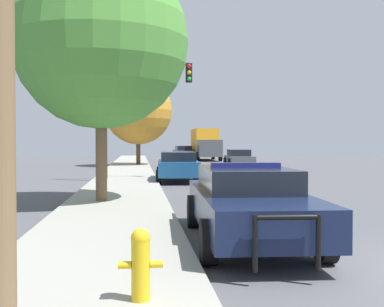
{
  "coord_description": "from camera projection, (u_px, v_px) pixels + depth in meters",
  "views": [
    {
      "loc": [
        -4.48,
        -6.27,
        1.86
      ],
      "look_at": [
        -1.65,
        18.92,
        1.25
      ],
      "focal_mm": 45.0,
      "sensor_mm": 36.0,
      "label": 1
    }
  ],
  "objects": [
    {
      "name": "traffic_light",
      "position": [
        139.0,
        94.0,
        22.7
      ],
      "size": [
        4.16,
        0.35,
        5.63
      ],
      "color": "#424247",
      "rests_on": "sidewalk_left"
    },
    {
      "name": "car_background_midblock",
      "position": [
        178.0,
        166.0,
        22.38
      ],
      "size": [
        2.18,
        4.3,
        1.4
      ],
      "rotation": [
        0.0,
        0.0,
        -0.05
      ],
      "color": "navy",
      "rests_on": "ground_plane"
    },
    {
      "name": "tree_sidewalk_near",
      "position": [
        101.0,
        41.0,
        14.06
      ],
      "size": [
        5.15,
        5.15,
        7.26
      ],
      "color": "brown",
      "rests_on": "sidewalk_left"
    },
    {
      "name": "sidewalk_left",
      "position": [
        90.0,
        281.0,
        6.2
      ],
      "size": [
        3.0,
        110.0,
        0.13
      ],
      "color": "#99968C",
      "rests_on": "ground_plane"
    },
    {
      "name": "police_car",
      "position": [
        247.0,
        201.0,
        8.96
      ],
      "size": [
        2.21,
        5.42,
        1.47
      ],
      "rotation": [
        0.0,
        0.0,
        3.1
      ],
      "color": "#141E3D",
      "rests_on": "ground_plane"
    },
    {
      "name": "tree_sidewalk_far",
      "position": [
        138.0,
        111.0,
        36.65
      ],
      "size": [
        5.18,
        5.18,
        6.72
      ],
      "color": "#4C3823",
      "rests_on": "sidewalk_left"
    },
    {
      "name": "car_background_oncoming",
      "position": [
        239.0,
        158.0,
        34.59
      ],
      "size": [
        2.12,
        4.4,
        1.31
      ],
      "rotation": [
        0.0,
        0.0,
        3.08
      ],
      "color": "#474C51",
      "rests_on": "ground_plane"
    },
    {
      "name": "fire_hydrant",
      "position": [
        141.0,
        262.0,
        5.24
      ],
      "size": [
        0.49,
        0.21,
        0.79
      ],
      "color": "gold",
      "rests_on": "sidewalk_left"
    },
    {
      "name": "car_background_distant",
      "position": [
        183.0,
        152.0,
        49.6
      ],
      "size": [
        2.08,
        4.33,
        1.46
      ],
      "rotation": [
        0.0,
        0.0,
        0.04
      ],
      "color": "#333856",
      "rests_on": "ground_plane"
    },
    {
      "name": "box_truck",
      "position": [
        205.0,
        144.0,
        49.09
      ],
      "size": [
        2.51,
        7.94,
        3.19
      ],
      "rotation": [
        0.0,
        0.0,
        3.13
      ],
      "color": "#474C51",
      "rests_on": "ground_plane"
    }
  ]
}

